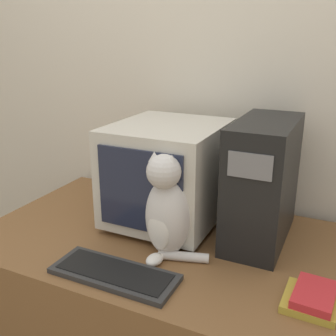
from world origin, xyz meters
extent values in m
cube|color=beige|center=(0.00, 0.92, 1.25)|extent=(7.00, 0.05, 2.50)
cube|color=brown|center=(0.00, 0.43, 0.38)|extent=(1.42, 0.85, 0.75)
cube|color=beige|center=(-0.04, 0.57, 0.76)|extent=(0.29, 0.28, 0.02)
cube|color=beige|center=(-0.04, 0.57, 0.97)|extent=(0.42, 0.46, 0.39)
cube|color=#1E2338|center=(-0.04, 0.33, 0.97)|extent=(0.34, 0.01, 0.31)
cube|color=black|center=(0.34, 0.59, 0.98)|extent=(0.20, 0.43, 0.46)
cube|color=slate|center=(0.34, 0.37, 1.11)|extent=(0.14, 0.01, 0.08)
cube|color=#2D2D2D|center=(-0.02, 0.12, 0.76)|extent=(0.42, 0.16, 0.02)
cube|color=black|center=(-0.02, 0.12, 0.77)|extent=(0.38, 0.13, 0.00)
ellipsoid|color=silver|center=(0.07, 0.33, 0.89)|extent=(0.18, 0.17, 0.29)
ellipsoid|color=white|center=(0.07, 0.27, 0.87)|extent=(0.09, 0.05, 0.16)
sphere|color=silver|center=(0.07, 0.30, 1.07)|extent=(0.13, 0.13, 0.12)
cone|color=silver|center=(0.03, 0.31, 1.12)|extent=(0.04, 0.04, 0.04)
cone|color=silver|center=(0.10, 0.30, 1.12)|extent=(0.04, 0.04, 0.04)
ellipsoid|color=white|center=(0.06, 0.24, 0.77)|extent=(0.06, 0.08, 0.04)
cylinder|color=silver|center=(0.14, 0.31, 0.77)|extent=(0.18, 0.08, 0.03)
cube|color=gold|center=(0.57, 0.25, 0.76)|extent=(0.15, 0.17, 0.02)
cube|color=red|center=(0.58, 0.25, 0.79)|extent=(0.12, 0.17, 0.03)
cylinder|color=maroon|center=(-0.14, 0.19, 0.76)|extent=(0.13, 0.04, 0.01)
camera|label=1|loc=(0.61, -0.80, 1.50)|focal=42.00mm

